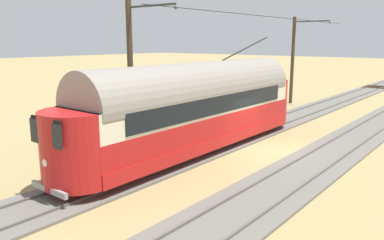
% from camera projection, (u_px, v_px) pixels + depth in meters
% --- Properties ---
extents(ground_plane, '(220.00, 220.00, 0.00)m').
position_uv_depth(ground_plane, '(269.00, 151.00, 18.93)').
color(ground_plane, '#9E8956').
extents(track_streetcar_siding, '(2.80, 80.00, 0.18)m').
position_uv_depth(track_streetcar_siding, '(324.00, 158.00, 17.57)').
color(track_streetcar_siding, '#666059').
rests_on(track_streetcar_siding, ground).
extents(track_adjacent_siding, '(2.80, 80.00, 0.18)m').
position_uv_depth(track_adjacent_siding, '(228.00, 140.00, 20.75)').
color(track_adjacent_siding, '#666059').
rests_on(track_adjacent_siding, ground).
extents(vintage_streetcar, '(2.65, 15.92, 5.31)m').
position_uv_depth(vintage_streetcar, '(198.00, 106.00, 18.29)').
color(vintage_streetcar, red).
rests_on(vintage_streetcar, ground).
extents(catenary_pole_foreground, '(3.13, 0.28, 7.19)m').
position_uv_depth(catenary_pole_foreground, '(294.00, 59.00, 32.50)').
color(catenary_pole_foreground, '#423323').
rests_on(catenary_pole_foreground, ground).
extents(catenary_pole_mid_near, '(3.13, 0.28, 7.19)m').
position_uv_depth(catenary_pole_mid_near, '(132.00, 73.00, 18.55)').
color(catenary_pole_mid_near, '#423323').
rests_on(catenary_pole_mid_near, ground).
extents(overhead_wire_run, '(2.93, 22.25, 0.18)m').
position_uv_depth(overhead_wire_run, '(279.00, 18.00, 23.83)').
color(overhead_wire_run, black).
rests_on(overhead_wire_run, ground).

